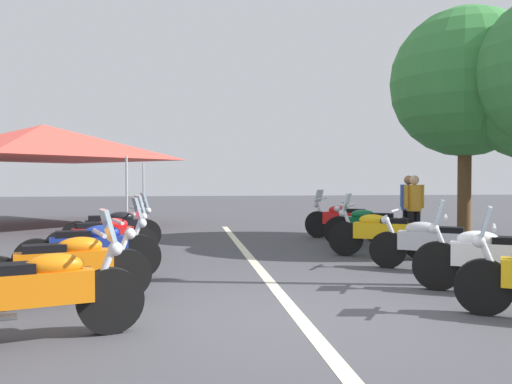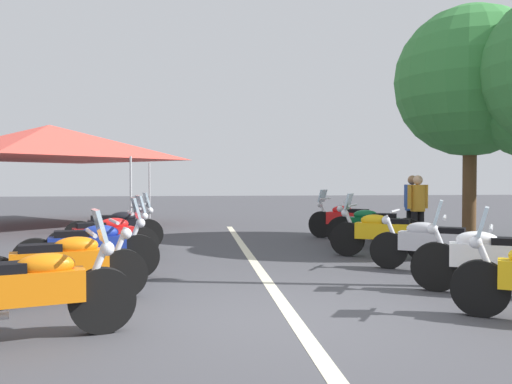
# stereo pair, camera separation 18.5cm
# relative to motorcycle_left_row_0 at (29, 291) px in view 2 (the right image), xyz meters

# --- Properties ---
(ground_plane) EXTENTS (80.00, 80.00, 0.00)m
(ground_plane) POSITION_rel_motorcycle_left_row_0_xyz_m (0.55, -2.56, -0.47)
(ground_plane) COLOR #424247
(lane_centre_stripe) EXTENTS (15.23, 0.16, 0.01)m
(lane_centre_stripe) POSITION_rel_motorcycle_left_row_0_xyz_m (3.69, -2.56, -0.46)
(lane_centre_stripe) COLOR beige
(lane_centre_stripe) RESTS_ON ground_plane
(motorcycle_left_row_0) EXTENTS (0.85, 1.96, 1.21)m
(motorcycle_left_row_0) POSITION_rel_motorcycle_left_row_0_xyz_m (0.00, 0.00, 0.00)
(motorcycle_left_row_0) COLOR black
(motorcycle_left_row_0) RESTS_ON ground_plane
(motorcycle_left_row_1) EXTENTS (0.87, 2.02, 0.99)m
(motorcycle_left_row_1) POSITION_rel_motorcycle_left_row_0_xyz_m (1.46, 0.06, -0.01)
(motorcycle_left_row_1) COLOR black
(motorcycle_left_row_1) RESTS_ON ground_plane
(motorcycle_left_row_2) EXTENTS (0.76, 2.06, 1.22)m
(motorcycle_left_row_2) POSITION_rel_motorcycle_left_row_0_xyz_m (2.86, 0.01, 0.01)
(motorcycle_left_row_2) COLOR black
(motorcycle_left_row_2) RESTS_ON ground_plane
(motorcycle_left_row_3) EXTENTS (0.93, 1.90, 1.20)m
(motorcycle_left_row_3) POSITION_rel_motorcycle_left_row_0_xyz_m (4.53, 0.07, -0.01)
(motorcycle_left_row_3) COLOR black
(motorcycle_left_row_3) RESTS_ON ground_plane
(motorcycle_left_row_4) EXTENTS (0.78, 1.99, 1.21)m
(motorcycle_left_row_4) POSITION_rel_motorcycle_left_row_0_xyz_m (6.10, 0.12, 0.00)
(motorcycle_left_row_4) COLOR black
(motorcycle_left_row_4) RESTS_ON ground_plane
(motorcycle_right_row_1) EXTENTS (1.07, 1.86, 1.22)m
(motorcycle_right_row_1) POSITION_rel_motorcycle_left_row_0_xyz_m (1.34, -5.29, 0.01)
(motorcycle_right_row_1) COLOR black
(motorcycle_right_row_1) RESTS_ON ground_plane
(motorcycle_right_row_2) EXTENTS (1.23, 1.81, 0.98)m
(motorcycle_right_row_2) POSITION_rel_motorcycle_left_row_0_xyz_m (3.03, -5.32, -0.02)
(motorcycle_right_row_2) COLOR black
(motorcycle_right_row_2) RESTS_ON ground_plane
(motorcycle_right_row_3) EXTENTS (1.15, 1.86, 1.22)m
(motorcycle_right_row_3) POSITION_rel_motorcycle_left_row_0_xyz_m (4.52, -5.03, 0.01)
(motorcycle_right_row_3) COLOR black
(motorcycle_right_row_3) RESTS_ON ground_plane
(motorcycle_right_row_4) EXTENTS (1.08, 1.89, 1.02)m
(motorcycle_right_row_4) POSITION_rel_motorcycle_left_row_0_xyz_m (5.89, -5.32, 0.00)
(motorcycle_right_row_4) COLOR black
(motorcycle_right_row_4) RESTS_ON ground_plane
(motorcycle_right_row_5) EXTENTS (1.40, 1.78, 1.23)m
(motorcycle_right_row_5) POSITION_rel_motorcycle_left_row_0_xyz_m (7.55, -5.25, 0.01)
(motorcycle_right_row_5) COLOR black
(motorcycle_right_row_5) RESTS_ON ground_plane
(bystander_0) EXTENTS (0.51, 0.32, 1.57)m
(bystander_0) POSITION_rel_motorcycle_left_row_0_xyz_m (6.43, -6.42, 0.45)
(bystander_0) COLOR black
(bystander_0) RESTS_ON ground_plane
(bystander_1) EXTENTS (0.32, 0.52, 1.57)m
(bystander_1) POSITION_rel_motorcycle_left_row_0_xyz_m (6.11, -6.41, 0.45)
(bystander_1) COLOR black
(bystander_1) RESTS_ON ground_plane
(roadside_tree_1) EXTENTS (3.56, 3.56, 5.60)m
(roadside_tree_1) POSITION_rel_motorcycle_left_row_0_xyz_m (6.89, -8.04, 3.34)
(roadside_tree_1) COLOR brown
(roadside_tree_1) RESTS_ON ground_plane
(event_tent) EXTENTS (6.34, 6.34, 3.20)m
(event_tent) POSITION_rel_motorcycle_left_row_0_xyz_m (12.24, 3.06, 2.18)
(event_tent) COLOR #E54C3F
(event_tent) RESTS_ON ground_plane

